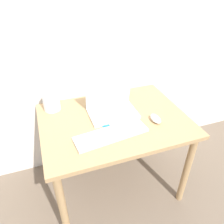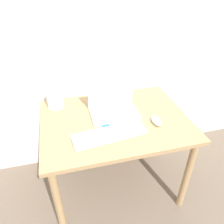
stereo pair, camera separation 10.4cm
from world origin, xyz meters
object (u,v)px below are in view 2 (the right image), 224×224
Objects in this scene: keyboard at (110,134)px; mp3_player at (105,124)px; mouse at (157,121)px; vase at (54,95)px; laptop at (113,106)px.

keyboard reaches higher than mp3_player.
mouse is 0.54× the size of vase.
keyboard is 0.54m from vase.
mouse is 0.77m from vase.
laptop reaches higher than mp3_player.
keyboard is at bearing -88.98° from mp3_player.
vase is at bearing 135.00° from mp3_player.
mouse is at bearing 7.17° from keyboard.
vase reaches higher than keyboard.
laptop is at bearing 140.17° from mouse.
mp3_player is at bearing -124.63° from laptop.
mp3_player is at bearing 166.98° from mouse.
mouse is 1.96× the size of mp3_player.
laptop reaches higher than keyboard.
vase is (-0.40, 0.18, 0.04)m from laptop.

